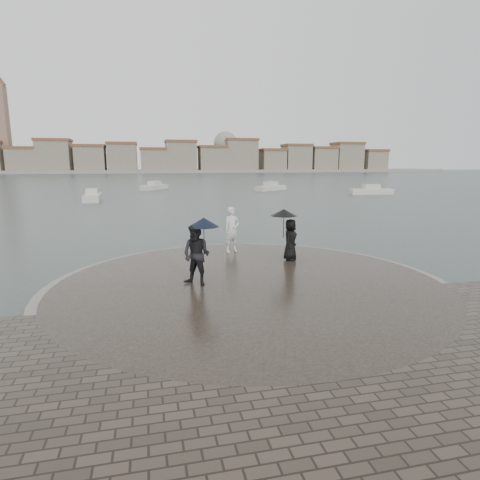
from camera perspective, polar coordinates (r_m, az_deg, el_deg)
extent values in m
plane|color=#2B3835|center=(9.56, 6.68, -13.99)|extent=(400.00, 400.00, 0.00)
cylinder|color=gray|center=(12.62, 1.34, -6.86)|extent=(12.50, 12.50, 0.32)
cylinder|color=#2D261E|center=(12.62, 1.34, -6.76)|extent=(11.90, 11.90, 0.36)
imported|color=silver|center=(16.53, -1.14, 1.48)|extent=(0.79, 0.63, 1.88)
imported|color=black|center=(12.13, -6.21, -2.12)|extent=(1.14, 1.10, 1.85)
cylinder|color=black|center=(12.17, -5.14, -0.02)|extent=(0.02, 0.02, 0.90)
cone|color=black|center=(12.08, -5.18, 2.54)|extent=(0.95, 0.95, 0.28)
imported|color=black|center=(15.30, 7.17, 0.04)|extent=(0.85, 0.92, 1.57)
cylinder|color=black|center=(15.22, 6.20, 1.97)|extent=(0.02, 0.02, 0.90)
cone|color=black|center=(15.15, 6.24, 3.91)|extent=(1.02, 1.02, 0.26)
cube|color=gray|center=(171.20, -12.15, 9.54)|extent=(260.00, 20.00, 1.20)
cube|color=gray|center=(174.07, -28.42, 9.79)|extent=(10.00, 10.00, 9.00)
cube|color=brown|center=(174.15, -28.57, 11.43)|extent=(10.60, 10.60, 1.00)
cube|color=gray|center=(171.56, -24.87, 10.59)|extent=(12.00, 10.00, 12.00)
cube|color=brown|center=(171.76, -25.04, 12.75)|extent=(12.60, 10.60, 1.00)
cube|color=gray|center=(169.46, -20.47, 10.58)|extent=(11.00, 10.00, 10.00)
cube|color=brown|center=(169.58, -20.59, 12.43)|extent=(11.60, 10.60, 1.00)
cube|color=gray|center=(168.39, -16.36, 10.99)|extent=(11.00, 10.00, 11.00)
cube|color=brown|center=(168.55, -16.47, 13.03)|extent=(11.60, 10.60, 1.00)
cube|color=gray|center=(168.17, -12.18, 10.84)|extent=(10.00, 10.00, 9.00)
cube|color=brown|center=(168.26, -12.25, 12.55)|extent=(10.60, 10.60, 1.00)
cube|color=gray|center=(168.74, -8.39, 11.48)|extent=(12.00, 10.00, 12.00)
cube|color=brown|center=(168.94, -8.46, 13.68)|extent=(12.60, 10.60, 1.00)
cube|color=gray|center=(170.30, -3.94, 11.23)|extent=(11.00, 10.00, 10.00)
cube|color=brown|center=(170.42, -3.96, 13.07)|extent=(11.60, 10.60, 1.00)
cube|color=gray|center=(172.62, 0.07, 11.74)|extent=(13.00, 10.00, 13.00)
cube|color=brown|center=(172.86, 0.08, 14.06)|extent=(13.60, 10.60, 1.00)
cube|color=gray|center=(176.29, 4.60, 11.04)|extent=(10.00, 10.00, 9.00)
cube|color=brown|center=(176.38, 4.62, 12.67)|extent=(10.60, 10.60, 1.00)
cube|color=gray|center=(179.91, 8.01, 11.29)|extent=(11.00, 10.00, 11.00)
cube|color=brown|center=(180.06, 8.06, 13.20)|extent=(11.60, 10.60, 1.00)
cube|color=gray|center=(184.52, 11.55, 11.01)|extent=(11.00, 10.00, 10.00)
cube|color=brown|center=(184.63, 11.62, 12.71)|extent=(11.60, 10.60, 1.00)
cube|color=gray|center=(189.78, 14.93, 11.16)|extent=(12.00, 10.00, 12.00)
cube|color=brown|center=(189.96, 15.03, 13.12)|extent=(12.60, 10.60, 1.00)
cube|color=gray|center=(196.14, 18.33, 10.52)|extent=(10.00, 10.00, 9.00)
cube|color=brown|center=(196.21, 18.42, 11.98)|extent=(10.60, 10.60, 1.00)
cube|color=#846654|center=(178.32, -30.81, 13.28)|extent=(5.00, 5.00, 32.00)
sphere|color=gray|center=(173.50, -2.06, 13.55)|extent=(10.00, 10.00, 10.00)
cube|color=beige|center=(59.64, 4.39, 7.27)|extent=(5.46, 4.40, 0.90)
cube|color=beige|center=(59.60, 4.40, 7.84)|extent=(2.33, 2.11, 0.90)
cube|color=beige|center=(46.00, -20.23, 5.56)|extent=(1.83, 5.56, 0.90)
cube|color=beige|center=(45.95, -20.28, 6.30)|extent=(1.28, 2.05, 0.90)
cube|color=beige|center=(55.11, 18.13, 6.47)|extent=(5.67, 2.33, 0.90)
cube|color=beige|center=(55.07, 18.17, 7.09)|extent=(2.14, 1.46, 0.90)
cube|color=beige|center=(62.83, -12.06, 7.25)|extent=(4.36, 5.48, 0.90)
cube|color=beige|center=(62.80, -12.08, 7.79)|extent=(2.10, 2.33, 0.90)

